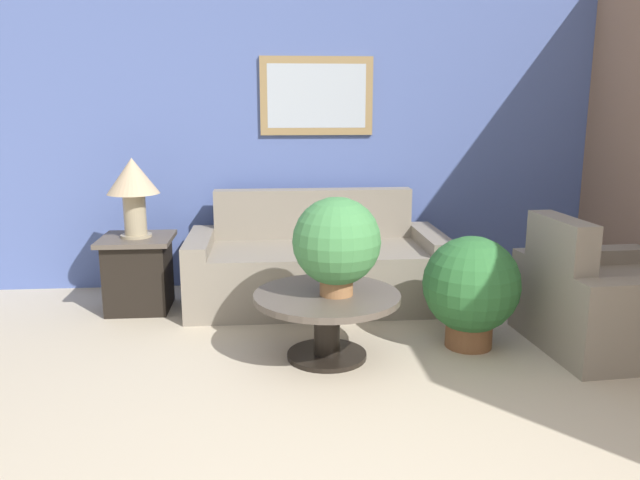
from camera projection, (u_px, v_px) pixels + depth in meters
name	position (u px, v px, depth m)	size (l,w,h in m)	color
wall_back	(317.00, 132.00, 5.23)	(6.67, 0.09, 2.60)	#5166A8
couch_main	(316.00, 267.00, 4.89)	(1.97, 0.89, 0.86)	gray
armchair	(608.00, 304.00, 3.99)	(1.01, 1.01, 0.86)	gray
coffee_table	(327.00, 311.00, 3.81)	(0.90, 0.90, 0.41)	black
side_table	(139.00, 272.00, 4.72)	(0.53, 0.53, 0.56)	black
table_lamp	(133.00, 184.00, 4.58)	(0.38, 0.38, 0.59)	tan
potted_plant_on_table	(337.00, 243.00, 3.69)	(0.53, 0.53, 0.59)	#9E6B42
potted_plant_floor	(471.00, 288.00, 3.96)	(0.62, 0.62, 0.73)	brown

